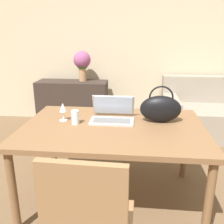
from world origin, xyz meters
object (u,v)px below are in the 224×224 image
(chair, at_px, (89,224))
(laptop, at_px, (113,113))
(wine_glass, at_px, (63,109))
(drinking_glass, at_px, (75,117))
(couch, at_px, (213,115))
(flower_vase, at_px, (82,62))
(handbag, at_px, (161,108))

(chair, distance_m, laptop, 1.08)
(wine_glass, bearing_deg, chair, -67.30)
(laptop, distance_m, drinking_glass, 0.34)
(laptop, xyz_separation_m, wine_glass, (-0.43, -0.07, 0.05))
(laptop, bearing_deg, couch, 49.01)
(drinking_glass, xyz_separation_m, wine_glass, (-0.12, 0.07, 0.05))
(couch, bearing_deg, flower_vase, 174.64)
(laptop, bearing_deg, handbag, -2.73)
(handbag, bearing_deg, flower_vase, 120.93)
(chair, xyz_separation_m, laptop, (0.02, 1.05, 0.27))
(couch, height_order, handbag, handbag)
(laptop, height_order, flower_vase, flower_vase)
(couch, relative_size, flower_vase, 3.21)
(couch, distance_m, drinking_glass, 2.43)
(wine_glass, bearing_deg, handbag, 3.55)
(wine_glass, bearing_deg, drinking_glass, -29.38)
(handbag, relative_size, flower_vase, 0.76)
(chair, height_order, handbag, handbag)
(couch, xyz_separation_m, wine_glass, (-1.78, -1.63, 0.55))
(chair, bearing_deg, flower_vase, 104.75)
(chair, bearing_deg, handbag, 69.22)
(laptop, height_order, handbag, handbag)
(laptop, distance_m, flower_vase, 1.88)
(couch, relative_size, laptop, 3.93)
(handbag, distance_m, flower_vase, 2.07)
(drinking_glass, distance_m, handbag, 0.73)
(laptop, bearing_deg, chair, -91.11)
(handbag, bearing_deg, chair, -112.95)
(drinking_glass, relative_size, handbag, 0.34)
(wine_glass, relative_size, flower_vase, 0.35)
(flower_vase, bearing_deg, laptop, -69.76)
(couch, distance_m, handbag, 1.92)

